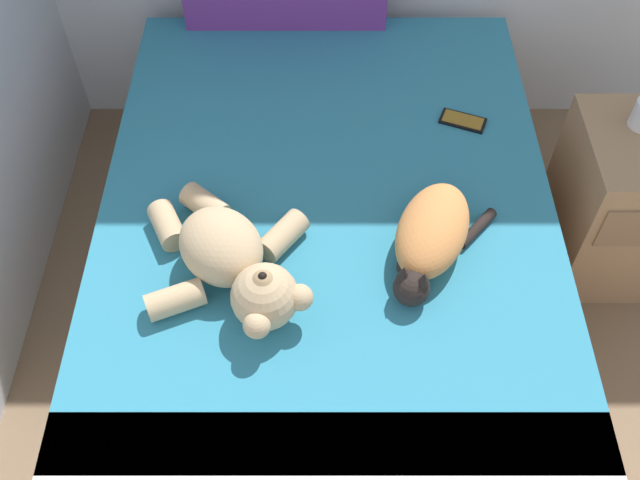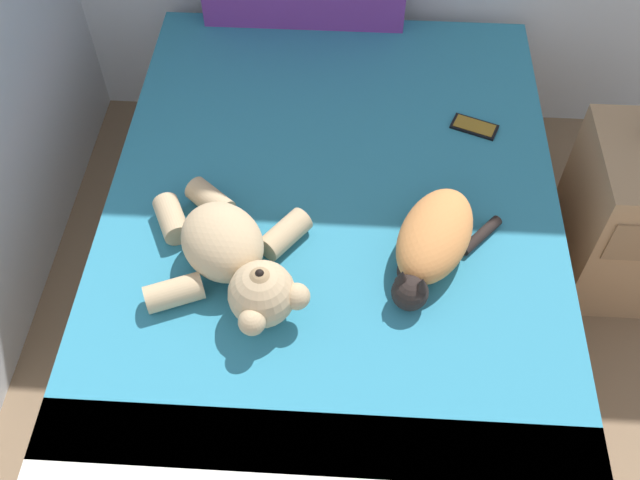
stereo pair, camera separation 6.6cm
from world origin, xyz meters
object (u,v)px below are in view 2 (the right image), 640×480
object	(u,v)px
cat	(433,241)
bed	(331,260)
nightstand	(636,217)
teddy_bear	(233,258)
cell_phone	(474,127)

from	to	relation	value
cat	bed	bearing A→B (deg)	148.66
bed	cat	distance (m)	0.48
bed	nightstand	bearing A→B (deg)	12.17
nightstand	cat	bearing A→B (deg)	-152.09
teddy_bear	cell_phone	distance (m)	0.95
cell_phone	nightstand	distance (m)	0.65
teddy_bear	bed	bearing A→B (deg)	46.53
cat	teddy_bear	size ratio (longest dim) A/B	0.76
nightstand	cell_phone	bearing A→B (deg)	166.32
cat	teddy_bear	bearing A→B (deg)	-169.94
nightstand	bed	bearing A→B (deg)	-167.83
teddy_bear	cell_phone	size ratio (longest dim) A/B	3.37
bed	teddy_bear	xyz separation A→B (m)	(-0.25, -0.27, 0.36)
bed	cat	xyz separation A→B (m)	(0.28, -0.17, 0.35)
teddy_bear	nightstand	bearing A→B (deg)	20.91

